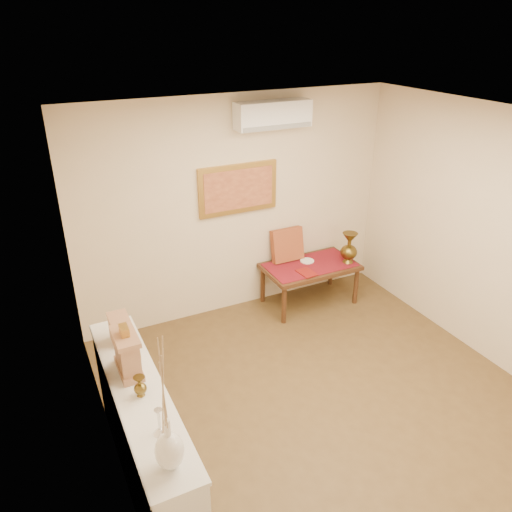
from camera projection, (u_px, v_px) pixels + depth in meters
floor at (335, 412)px, 4.82m from camera, size 4.50×4.50×0.00m
ceiling at (361, 130)px, 3.65m from camera, size 4.50×4.50×0.00m
wall_back at (238, 208)px, 6.06m from camera, size 4.00×0.02×2.70m
wall_left at (107, 353)px, 3.44m from camera, size 0.02×4.50×2.70m
wall_right at (510, 247)px, 5.03m from camera, size 0.02×4.50×2.70m
white_vase at (165, 407)px, 2.83m from camera, size 0.18×0.18×0.93m
candlestick at (159, 421)px, 3.23m from camera, size 0.09×0.09×0.20m
brass_urn_small at (140, 384)px, 3.55m from camera, size 0.09×0.09×0.21m
table_cloth at (310, 265)px, 6.44m from camera, size 1.14×0.59×0.01m
brass_urn_tall at (349, 245)px, 6.40m from camera, size 0.22×0.22×0.49m
plate at (307, 261)px, 6.52m from camera, size 0.18×0.18×0.01m
menu at (307, 273)px, 6.22m from camera, size 0.20×0.26×0.01m
cushion at (287, 245)px, 6.48m from camera, size 0.43×0.19×0.44m
display_ledge at (144, 437)px, 3.88m from camera, size 0.37×2.02×0.98m
mantel_clock at (127, 352)px, 3.77m from camera, size 0.17×0.36×0.41m
wooden_chest at (120, 329)px, 4.15m from camera, size 0.16×0.21×0.24m
low_table at (310, 270)px, 6.47m from camera, size 1.20×0.70×0.55m
painting at (238, 189)px, 5.93m from camera, size 1.00×0.06×0.60m
ac_unit at (273, 115)px, 5.63m from camera, size 0.90×0.25×0.30m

